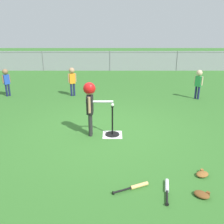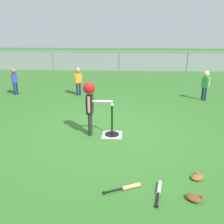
{
  "view_description": "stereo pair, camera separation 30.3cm",
  "coord_description": "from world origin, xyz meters",
  "px_view_note": "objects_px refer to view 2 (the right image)",
  "views": [
    {
      "loc": [
        0.12,
        -5.11,
        2.23
      ],
      "look_at": [
        0.13,
        -0.18,
        0.55
      ],
      "focal_mm": 37.87,
      "sensor_mm": 36.0,
      "label": 1
    },
    {
      "loc": [
        0.42,
        -5.1,
        2.23
      ],
      "look_at": [
        0.13,
        -0.18,
        0.55
      ],
      "focal_mm": 37.87,
      "sensor_mm": 36.0,
      "label": 2
    }
  ],
  "objects_px": {
    "glove_by_plate": "(197,177)",
    "glove_near_bats": "(194,198)",
    "batter_child": "(90,98)",
    "spare_bat_silver": "(159,190)",
    "baseball_on_tee": "(112,105)",
    "fielder_deep_left": "(14,78)",
    "fielder_deep_center": "(205,82)",
    "spare_bat_wood": "(127,187)",
    "fielder_deep_right": "(78,77)",
    "batting_tee": "(112,130)"
  },
  "relations": [
    {
      "from": "fielder_deep_center",
      "to": "fielder_deep_left",
      "type": "bearing_deg",
      "value": 176.7
    },
    {
      "from": "glove_near_bats",
      "to": "spare_bat_wood",
      "type": "bearing_deg",
      "value": 168.34
    },
    {
      "from": "batter_child",
      "to": "spare_bat_silver",
      "type": "height_order",
      "value": "batter_child"
    },
    {
      "from": "spare_bat_wood",
      "to": "glove_near_bats",
      "type": "height_order",
      "value": "glove_near_bats"
    },
    {
      "from": "glove_by_plate",
      "to": "glove_near_bats",
      "type": "relative_size",
      "value": 0.99
    },
    {
      "from": "spare_bat_wood",
      "to": "glove_by_plate",
      "type": "xyz_separation_m",
      "value": [
        1.12,
        0.32,
        0.01
      ]
    },
    {
      "from": "spare_bat_silver",
      "to": "glove_by_plate",
      "type": "height_order",
      "value": "glove_by_plate"
    },
    {
      "from": "batting_tee",
      "to": "fielder_deep_right",
      "type": "height_order",
      "value": "fielder_deep_right"
    },
    {
      "from": "glove_by_plate",
      "to": "glove_near_bats",
      "type": "height_order",
      "value": "same"
    },
    {
      "from": "batter_child",
      "to": "glove_by_plate",
      "type": "relative_size",
      "value": 4.51
    },
    {
      "from": "fielder_deep_center",
      "to": "spare_bat_silver",
      "type": "xyz_separation_m",
      "value": [
        -2.14,
        -5.02,
        -0.62
      ]
    },
    {
      "from": "spare_bat_silver",
      "to": "fielder_deep_right",
      "type": "bearing_deg",
      "value": 112.44
    },
    {
      "from": "fielder_deep_right",
      "to": "spare_bat_silver",
      "type": "bearing_deg",
      "value": -67.56
    },
    {
      "from": "baseball_on_tee",
      "to": "spare_bat_wood",
      "type": "xyz_separation_m",
      "value": [
        0.35,
        -1.94,
        -0.69
      ]
    },
    {
      "from": "fielder_deep_center",
      "to": "spare_bat_wood",
      "type": "xyz_separation_m",
      "value": [
        -2.6,
        -4.98,
        -0.62
      ]
    },
    {
      "from": "spare_bat_wood",
      "to": "glove_near_bats",
      "type": "bearing_deg",
      "value": -11.66
    },
    {
      "from": "fielder_deep_left",
      "to": "glove_by_plate",
      "type": "xyz_separation_m",
      "value": [
        5.26,
        -5.05,
        -0.6
      ]
    },
    {
      "from": "fielder_deep_center",
      "to": "glove_near_bats",
      "type": "xyz_separation_m",
      "value": [
        -1.68,
        -5.17,
        -0.62
      ]
    },
    {
      "from": "baseball_on_tee",
      "to": "glove_near_bats",
      "type": "relative_size",
      "value": 0.27
    },
    {
      "from": "fielder_deep_left",
      "to": "glove_by_plate",
      "type": "height_order",
      "value": "fielder_deep_left"
    },
    {
      "from": "fielder_deep_right",
      "to": "spare_bat_wood",
      "type": "bearing_deg",
      "value": -71.71
    },
    {
      "from": "fielder_deep_right",
      "to": "batting_tee",
      "type": "bearing_deg",
      "value": -67.44
    },
    {
      "from": "spare_bat_silver",
      "to": "glove_near_bats",
      "type": "xyz_separation_m",
      "value": [
        0.46,
        -0.15,
        0.01
      ]
    },
    {
      "from": "baseball_on_tee",
      "to": "fielder_deep_center",
      "type": "xyz_separation_m",
      "value": [
        2.95,
        3.04,
        -0.07
      ]
    },
    {
      "from": "fielder_deep_center",
      "to": "batter_child",
      "type": "bearing_deg",
      "value": -138.48
    },
    {
      "from": "fielder_deep_center",
      "to": "spare_bat_wood",
      "type": "relative_size",
      "value": 1.82
    },
    {
      "from": "fielder_deep_left",
      "to": "spare_bat_silver",
      "type": "distance_m",
      "value": 7.13
    },
    {
      "from": "fielder_deep_center",
      "to": "spare_bat_silver",
      "type": "bearing_deg",
      "value": -113.11
    },
    {
      "from": "fielder_deep_right",
      "to": "spare_bat_silver",
      "type": "xyz_separation_m",
      "value": [
        2.25,
        -5.45,
        -0.63
      ]
    },
    {
      "from": "fielder_deep_left",
      "to": "fielder_deep_center",
      "type": "bearing_deg",
      "value": -3.3
    },
    {
      "from": "batter_child",
      "to": "fielder_deep_center",
      "type": "xyz_separation_m",
      "value": [
        3.44,
        3.04,
        -0.22
      ]
    },
    {
      "from": "spare_bat_wood",
      "to": "glove_by_plate",
      "type": "relative_size",
      "value": 2.06
    },
    {
      "from": "batting_tee",
      "to": "spare_bat_silver",
      "type": "height_order",
      "value": "batting_tee"
    },
    {
      "from": "spare_bat_silver",
      "to": "spare_bat_wood",
      "type": "height_order",
      "value": "same"
    },
    {
      "from": "glove_near_bats",
      "to": "fielder_deep_right",
      "type": "bearing_deg",
      "value": 115.84
    },
    {
      "from": "batting_tee",
      "to": "fielder_deep_right",
      "type": "bearing_deg",
      "value": 112.56
    },
    {
      "from": "fielder_deep_center",
      "to": "spare_bat_silver",
      "type": "relative_size",
      "value": 1.79
    },
    {
      "from": "batting_tee",
      "to": "baseball_on_tee",
      "type": "bearing_deg",
      "value": 90.0
    },
    {
      "from": "baseball_on_tee",
      "to": "glove_by_plate",
      "type": "distance_m",
      "value": 2.29
    },
    {
      "from": "batter_child",
      "to": "batting_tee",
      "type": "bearing_deg",
      "value": 0.25
    },
    {
      "from": "spare_bat_silver",
      "to": "spare_bat_wood",
      "type": "xyz_separation_m",
      "value": [
        -0.46,
        0.04,
        -0.0
      ]
    },
    {
      "from": "batter_child",
      "to": "fielder_deep_right",
      "type": "xyz_separation_m",
      "value": [
        -0.96,
        3.47,
        -0.2
      ]
    },
    {
      "from": "batter_child",
      "to": "fielder_deep_center",
      "type": "relative_size",
      "value": 1.2
    },
    {
      "from": "baseball_on_tee",
      "to": "spare_bat_wood",
      "type": "bearing_deg",
      "value": -79.86
    },
    {
      "from": "batter_child",
      "to": "fielder_deep_left",
      "type": "distance_m",
      "value": 4.77
    },
    {
      "from": "batter_child",
      "to": "glove_by_plate",
      "type": "height_order",
      "value": "batter_child"
    },
    {
      "from": "baseball_on_tee",
      "to": "fielder_deep_left",
      "type": "relative_size",
      "value": 0.07
    },
    {
      "from": "batter_child",
      "to": "glove_by_plate",
      "type": "distance_m",
      "value": 2.67
    },
    {
      "from": "spare_bat_silver",
      "to": "spare_bat_wood",
      "type": "distance_m",
      "value": 0.46
    },
    {
      "from": "batter_child",
      "to": "fielder_deep_center",
      "type": "height_order",
      "value": "batter_child"
    }
  ]
}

